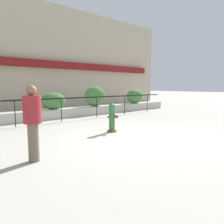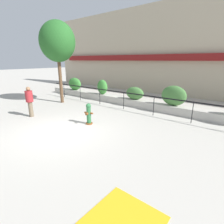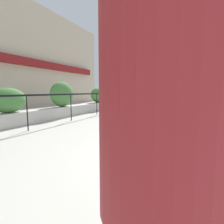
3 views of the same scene
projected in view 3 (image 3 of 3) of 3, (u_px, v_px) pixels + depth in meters
name	position (u px, v px, depth m)	size (l,w,h in m)	color
ground_plane	(202.00, 155.00, 3.44)	(120.00, 120.00, 0.00)	#B2ADA3
planter_wall_low	(5.00, 121.00, 5.96)	(18.00, 0.70, 0.50)	#B7B2A8
fence_railing_segment	(26.00, 99.00, 5.40)	(15.00, 0.05, 1.15)	black
hedge_bush_2	(8.00, 100.00, 6.02)	(1.36, 0.59, 0.87)	#427538
hedge_bush_3	(62.00, 94.00, 8.43)	(1.50, 0.58, 1.20)	#427538
hedge_bush_4	(98.00, 95.00, 11.58)	(1.49, 0.70, 0.99)	#427538
fire_hydrant	(134.00, 120.00, 4.24)	(0.48, 0.47, 1.08)	brown
pedestrian	(164.00, 176.00, 0.54)	(0.48, 0.48, 1.73)	brown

